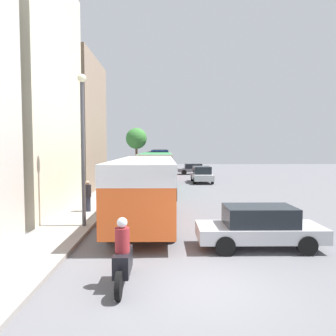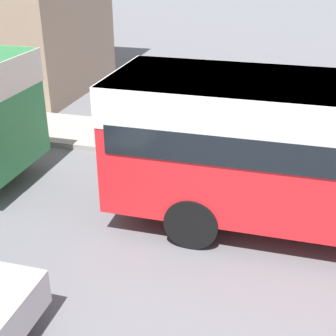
# 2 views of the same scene
# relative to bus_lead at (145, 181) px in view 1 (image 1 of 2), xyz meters

# --- Properties ---
(ground_plane) EXTENTS (120.00, 120.00, 0.00)m
(ground_plane) POSITION_rel_bus_lead_xyz_m (1.83, -7.18, -1.90)
(ground_plane) COLOR slate
(building_midblock) EXTENTS (6.03, 7.87, 12.40)m
(building_midblock) POSITION_rel_bus_lead_xyz_m (-7.39, 2.14, 4.30)
(building_midblock) COLOR beige
(building_midblock) RESTS_ON ground_plane
(building_far_terrace) EXTENTS (5.67, 8.04, 10.33)m
(building_far_terrace) POSITION_rel_bus_lead_xyz_m (-7.21, 11.00, 3.27)
(building_far_terrace) COLOR gray
(building_far_terrace) RESTS_ON ground_plane
(bus_lead) EXTENTS (2.56, 9.90, 2.90)m
(bus_lead) POSITION_rel_bus_lead_xyz_m (0.00, 0.00, 0.00)
(bus_lead) COLOR #EA5B23
(bus_lead) RESTS_ON ground_plane
(bus_following) EXTENTS (2.53, 10.15, 2.97)m
(bus_following) POSITION_rel_bus_lead_xyz_m (0.20, 11.78, 0.04)
(bus_following) COLOR #2D8447
(bus_following) RESTS_ON ground_plane
(bus_third_in_line) EXTENTS (2.58, 9.25, 2.91)m
(bus_third_in_line) POSITION_rel_bus_lead_xyz_m (0.15, 23.76, 0.00)
(bus_third_in_line) COLOR red
(bus_third_in_line) RESTS_ON ground_plane
(bus_rear) EXTENTS (2.49, 11.37, 3.07)m
(bus_rear) POSITION_rel_bus_lead_xyz_m (0.24, 36.31, 0.10)
(bus_rear) COLOR silver
(bus_rear) RESTS_ON ground_plane
(motorcycle_behind_lead) EXTENTS (0.38, 2.24, 1.73)m
(motorcycle_behind_lead) POSITION_rel_bus_lead_xyz_m (-0.18, -6.96, -1.21)
(motorcycle_behind_lead) COLOR black
(motorcycle_behind_lead) RESTS_ON ground_plane
(car_crossing) EXTENTS (4.21, 1.78, 1.44)m
(car_crossing) POSITION_rel_bus_lead_xyz_m (4.09, -3.97, -1.14)
(car_crossing) COLOR #B7B7BC
(car_crossing) RESTS_ON ground_plane
(car_far_curb) EXTENTS (3.95, 1.96, 1.36)m
(car_far_curb) POSITION_rel_bus_lead_xyz_m (4.60, 26.93, -1.18)
(car_far_curb) COLOR slate
(car_far_curb) RESTS_ON ground_plane
(car_distant) EXTENTS (1.89, 4.58, 1.59)m
(car_distant) POSITION_rel_bus_lead_xyz_m (4.57, 17.04, -1.08)
(car_distant) COLOR #B7B7BC
(car_distant) RESTS_ON ground_plane
(pedestrian_near_curb) EXTENTS (0.36, 0.36, 1.58)m
(pedestrian_near_curb) POSITION_rel_bus_lead_xyz_m (-3.08, 1.83, -0.94)
(pedestrian_near_curb) COLOR #232838
(pedestrian_near_curb) RESTS_ON sidewalk
(street_tree) EXTENTS (3.22, 3.22, 6.29)m
(street_tree) POSITION_rel_bus_lead_xyz_m (-3.38, 35.40, 2.90)
(street_tree) COLOR brown
(street_tree) RESTS_ON sidewalk
(lamp_post) EXTENTS (0.36, 0.36, 6.29)m
(lamp_post) POSITION_rel_bus_lead_xyz_m (-2.52, -1.26, 1.97)
(lamp_post) COLOR #47474C
(lamp_post) RESTS_ON sidewalk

